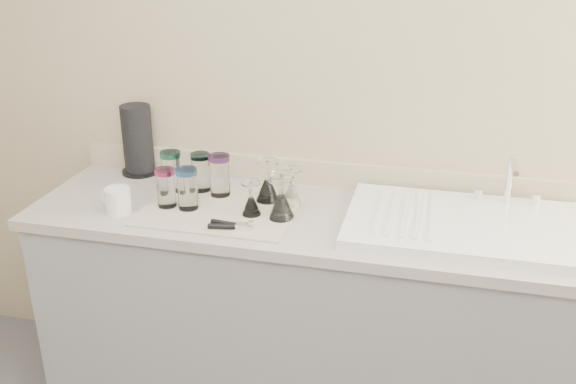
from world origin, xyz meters
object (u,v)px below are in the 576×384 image
(tumbler_magenta, at_px, (166,187))
(paper_towel_roll, at_px, (138,141))
(goblet_back_left, at_px, (267,187))
(goblet_extra, at_px, (282,202))
(goblet_front_left, at_px, (251,203))
(white_mug, at_px, (118,200))
(can_opener, at_px, (231,226))
(goblet_front_right, at_px, (281,205))
(goblet_back_right, at_px, (291,192))
(tumbler_blue, at_px, (187,188))
(tumbler_teal, at_px, (171,171))
(tumbler_cyan, at_px, (201,172))
(tumbler_purple, at_px, (220,175))
(sink_unit, at_px, (467,225))

(tumbler_magenta, height_order, paper_towel_roll, paper_towel_roll)
(goblet_back_left, height_order, goblet_extra, goblet_extra)
(goblet_front_left, bearing_deg, goblet_extra, 4.99)
(white_mug, relative_size, paper_towel_roll, 0.48)
(can_opener, bearing_deg, goblet_front_right, 39.58)
(goblet_back_left, distance_m, goblet_back_right, 0.09)
(tumbler_blue, xyz_separation_m, goblet_front_left, (0.24, 0.00, -0.04))
(tumbler_teal, bearing_deg, tumbler_magenta, -74.40)
(goblet_extra, bearing_deg, tumbler_teal, 164.41)
(goblet_back_right, height_order, can_opener, goblet_back_right)
(goblet_back_right, bearing_deg, tumbler_cyan, 173.88)
(tumbler_purple, xyz_separation_m, goblet_back_right, (0.28, -0.01, -0.04))
(goblet_extra, bearing_deg, sink_unit, 5.56)
(sink_unit, distance_m, white_mug, 1.24)
(white_mug, bearing_deg, paper_towel_roll, 104.38)
(sink_unit, bearing_deg, goblet_back_left, 175.08)
(white_mug, bearing_deg, goblet_back_left, 23.39)
(can_opener, bearing_deg, goblet_back_left, 77.58)
(goblet_back_right, bearing_deg, sink_unit, -5.34)
(goblet_back_left, xyz_separation_m, goblet_front_left, (-0.02, -0.13, -0.01))
(sink_unit, xyz_separation_m, tumbler_teal, (-1.12, 0.07, 0.07))
(goblet_back_right, bearing_deg, tumbler_blue, -159.41)
(goblet_front_left, bearing_deg, can_opener, -105.24)
(sink_unit, relative_size, goblet_back_right, 6.00)
(tumbler_cyan, relative_size, goblet_back_right, 1.10)
(tumbler_cyan, distance_m, goblet_front_right, 0.41)
(goblet_back_left, bearing_deg, tumbler_magenta, -158.36)
(goblet_back_right, distance_m, goblet_extra, 0.12)
(sink_unit, relative_size, tumbler_magenta, 5.66)
(tumbler_cyan, distance_m, tumbler_blue, 0.17)
(tumbler_purple, height_order, goblet_front_right, tumbler_purple)
(tumbler_purple, height_order, can_opener, tumbler_purple)
(tumbler_cyan, distance_m, goblet_back_left, 0.28)
(tumbler_teal, distance_m, tumbler_cyan, 0.11)
(tumbler_purple, xyz_separation_m, goblet_front_right, (0.28, -0.15, -0.03))
(tumbler_cyan, bearing_deg, white_mug, -131.73)
(tumbler_magenta, xyz_separation_m, paper_towel_roll, (-0.26, 0.31, 0.06))
(goblet_front_left, height_order, goblet_front_right, goblet_front_right)
(white_mug, bearing_deg, goblet_extra, 8.92)
(sink_unit, distance_m, can_opener, 0.81)
(tumbler_purple, bearing_deg, tumbler_teal, -179.45)
(tumbler_purple, bearing_deg, goblet_front_right, -28.39)
(tumbler_blue, height_order, goblet_back_right, tumbler_blue)
(tumbler_teal, height_order, white_mug, tumbler_teal)
(goblet_front_left, distance_m, white_mug, 0.49)
(sink_unit, height_order, goblet_front_right, sink_unit)
(tumbler_purple, distance_m, goblet_back_left, 0.19)
(tumbler_teal, distance_m, tumbler_purple, 0.20)
(goblet_back_left, bearing_deg, white_mug, -156.61)
(tumbler_magenta, distance_m, goblet_front_right, 0.43)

